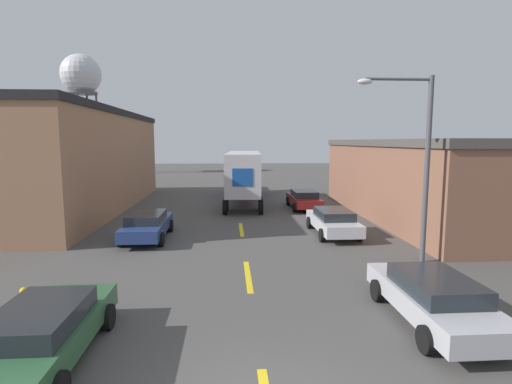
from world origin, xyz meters
name	(u,v)px	position (x,y,z in m)	size (l,w,h in m)	color
road_centerline	(248,276)	(0.00, 7.60, 0.00)	(0.20, 18.28, 0.01)	yellow
warehouse_left	(29,161)	(-14.19, 22.17, 3.42)	(13.15, 21.74, 6.83)	#9E7051
warehouse_right	(447,179)	(12.80, 17.66, 2.42)	(10.38, 18.25, 4.83)	brown
semi_truck	(244,172)	(0.54, 24.96, 2.33)	(3.23, 12.75, 3.89)	navy
parked_car_right_mid	(333,221)	(4.62, 13.60, 0.70)	(2.01, 4.79, 1.30)	silver
parked_car_left_near	(42,332)	(-4.62, 2.32, 0.70)	(2.01, 4.79, 1.30)	#2D5B38
parked_car_right_near	(433,297)	(4.62, 3.61, 0.70)	(2.01, 4.79, 1.30)	#B2B2B7
parked_car_left_far	(147,225)	(-4.62, 13.33, 0.70)	(2.01, 4.79, 1.30)	navy
parked_car_right_far	(304,199)	(4.62, 21.50, 0.70)	(2.01, 4.79, 1.30)	maroon
water_tower	(81,76)	(-21.41, 53.66, 13.89)	(5.59, 5.59, 16.92)	#47474C
street_lamp	(418,154)	(6.51, 8.74, 4.23)	(2.90, 0.32, 7.14)	#4C4C51
fire_hydrant	(25,305)	(-6.02, 4.41, 0.47)	(0.22, 0.22, 0.94)	gold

